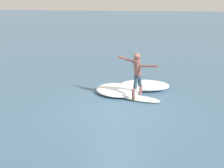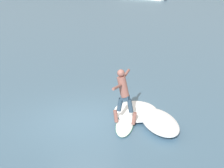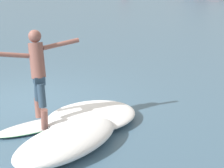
{
  "view_description": "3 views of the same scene",
  "coord_description": "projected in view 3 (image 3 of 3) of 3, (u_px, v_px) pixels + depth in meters",
  "views": [
    {
      "loc": [
        -6.94,
        -1.13,
        3.75
      ],
      "look_at": [
        0.88,
        0.44,
        0.76
      ],
      "focal_mm": 35.0,
      "sensor_mm": 36.0,
      "label": 1
    },
    {
      "loc": [
        -0.02,
        -11.91,
        5.35
      ],
      "look_at": [
        0.98,
        0.34,
        1.2
      ],
      "focal_mm": 60.0,
      "sensor_mm": 36.0,
      "label": 2
    },
    {
      "loc": [
        7.26,
        -4.29,
        3.21
      ],
      "look_at": [
        1.7,
        1.11,
        0.63
      ],
      "focal_mm": 60.0,
      "sensor_mm": 36.0,
      "label": 3
    }
  ],
  "objects": [
    {
      "name": "ground_plane",
      "position": [
        28.0,
        103.0,
        8.8
      ],
      "size": [
        200.0,
        200.0,
        0.0
      ],
      "primitive_type": "plane",
      "color": "#42647D"
    },
    {
      "name": "surfboard",
      "position": [
        44.0,
        125.0,
        7.55
      ],
      "size": [
        0.98,
        2.15,
        0.23
      ],
      "color": "white",
      "rests_on": "ground"
    },
    {
      "name": "surfer",
      "position": [
        38.0,
        69.0,
        7.22
      ],
      "size": [
        0.9,
        1.62,
        1.87
      ],
      "color": "brown",
      "rests_on": "surfboard"
    },
    {
      "name": "wave_foam_at_tail",
      "position": [
        92.0,
        116.0,
        7.76
      ],
      "size": [
        1.82,
        2.14,
        0.27
      ],
      "color": "white",
      "rests_on": "ground"
    },
    {
      "name": "wave_foam_at_nose",
      "position": [
        67.0,
        141.0,
        6.55
      ],
      "size": [
        1.37,
        2.36,
        0.39
      ],
      "color": "white",
      "rests_on": "ground"
    }
  ]
}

